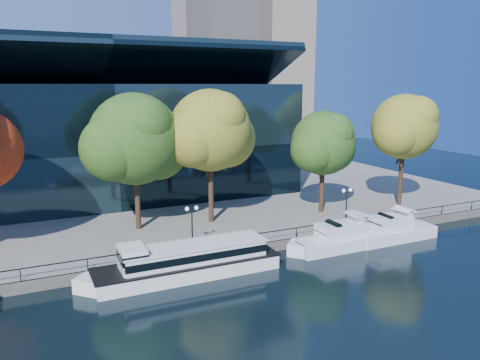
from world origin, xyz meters
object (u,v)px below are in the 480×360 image
tree_3 (212,132)px  tree_5 (405,128)px  tree_2 (137,141)px  lamp_1 (192,218)px  tree_4 (325,145)px  cruiser_far (391,230)px  tour_boat (184,261)px  lamp_2 (347,198)px  cruiser_near (341,238)px

tree_3 → tree_5: bearing=-7.4°
tree_2 → lamp_1: 10.71m
lamp_1 → tree_4: bearing=17.0°
cruiser_far → tree_2: size_ratio=0.74×
tour_boat → tree_3: (7.05, 10.99, 9.53)m
cruiser_far → tree_3: (-15.41, 11.16, 9.84)m
tree_5 → lamp_2: (-11.83, -4.26, -6.70)m
lamp_2 → tree_5: bearing=19.8°
tree_5 → lamp_1: size_ratio=3.44×
tree_3 → lamp_1: (-5.01, -7.41, -6.94)m
cruiser_far → lamp_1: lamp_1 is taller
cruiser_near → cruiser_far: bearing=-1.5°
cruiser_far → lamp_2: (-2.92, 3.75, 2.90)m
tree_5 → tree_3: bearing=172.6°
tree_2 → tree_4: tree_2 is taller
tree_2 → tree_5: (32.27, -3.87, 0.38)m
tour_boat → tree_2: tree_2 is taller
lamp_2 → cruiser_far: bearing=-52.1°
cruiser_far → cruiser_near: bearing=178.5°
tree_5 → lamp_2: 14.25m
cruiser_far → tree_2: (-23.36, 11.88, 9.21)m
cruiser_near → tree_5: 19.61m
cruiser_near → lamp_2: 5.71m
tree_2 → tree_3: size_ratio=0.98×
cruiser_near → tree_5: size_ratio=0.85×
lamp_2 → cruiser_near: bearing=-132.9°
tree_3 → tree_4: 13.62m
tour_boat → tree_3: tree_3 is taller
cruiser_far → tree_4: (-2.04, 9.39, 8.00)m
cruiser_near → lamp_1: 14.90m
cruiser_near → lamp_1: bearing=165.8°
tree_3 → tree_4: size_ratio=1.21×
tree_4 → lamp_1: bearing=-163.0°
cruiser_near → tour_boat: bearing=180.0°
tour_boat → cruiser_far: bearing=-0.4°
cruiser_near → lamp_1: lamp_1 is taller
cruiser_near → lamp_2: bearing=47.1°
cruiser_near → lamp_1: (-14.16, 3.59, 2.92)m
tree_2 → lamp_2: bearing=-21.7°
tree_4 → tree_5: size_ratio=0.86×
tour_boat → lamp_1: (2.04, 3.58, 2.59)m
lamp_1 → lamp_2: size_ratio=1.00×
cruiser_far → tree_4: size_ratio=0.87×
lamp_1 → cruiser_near: bearing=-14.2°
cruiser_near → tree_5: (15.18, 7.85, 9.62)m
tour_boat → lamp_1: lamp_1 is taller
tour_boat → cruiser_near: cruiser_near is taller
cruiser_far → tree_3: 21.42m
tree_4 → lamp_1: size_ratio=2.97×
tour_boat → tree_2: (-0.89, 11.71, 8.90)m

